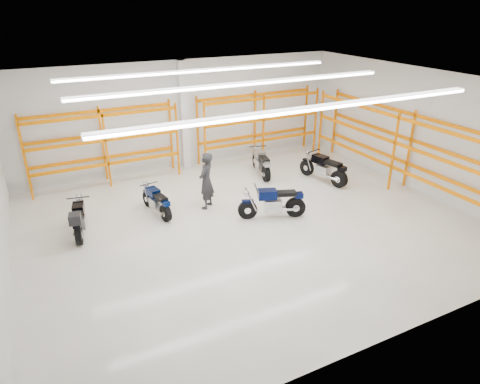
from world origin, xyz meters
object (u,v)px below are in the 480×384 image
motorcycle_back_c (261,164)px  motorcycle_back_b (157,202)px  motorcycle_back_a (79,220)px  standing_man (206,181)px  structural_column (184,116)px  motorcycle_main (275,203)px  motorcycle_back_d (325,169)px

motorcycle_back_c → motorcycle_back_b: bearing=-162.4°
motorcycle_back_a → standing_man: bearing=1.2°
motorcycle_back_b → structural_column: 4.94m
motorcycle_back_c → structural_column: 3.80m
motorcycle_main → standing_man: (-1.73, 1.73, 0.48)m
motorcycle_back_b → standing_man: (1.71, -0.25, 0.56)m
motorcycle_main → motorcycle_back_b: size_ratio=1.13×
motorcycle_back_b → motorcycle_back_c: motorcycle_back_c is taller
motorcycle_back_a → motorcycle_back_b: motorcycle_back_a is taller
motorcycle_back_a → motorcycle_back_b: 2.57m
motorcycle_main → standing_man: standing_man is taller
motorcycle_back_b → motorcycle_back_d: bearing=-1.8°
motorcycle_back_d → motorcycle_back_c: bearing=137.1°
structural_column → motorcycle_main: bearing=-80.6°
motorcycle_back_c → motorcycle_back_d: 2.59m
motorcycle_back_d → structural_column: size_ratio=0.51×
motorcycle_back_d → standing_man: size_ratio=1.15×
motorcycle_back_c → structural_column: size_ratio=0.48×
motorcycle_main → structural_column: structural_column is taller
motorcycle_back_a → motorcycle_back_c: size_ratio=0.98×
motorcycle_back_b → motorcycle_back_d: motorcycle_back_d is taller
motorcycle_back_a → motorcycle_back_c: motorcycle_back_a is taller
motorcycle_back_c → motorcycle_back_d: motorcycle_back_d is taller
motorcycle_main → motorcycle_back_d: 3.79m
motorcycle_back_b → standing_man: size_ratio=0.97×
structural_column → standing_man: bearing=-100.4°
motorcycle_main → motorcycle_back_a: size_ratio=1.03×
motorcycle_back_a → motorcycle_back_d: bearing=0.7°
motorcycle_main → motorcycle_back_d: bearing=27.6°
motorcycle_back_d → standing_man: bearing=-179.7°
motorcycle_back_c → standing_man: 3.69m
motorcycle_main → structural_column: bearing=99.4°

